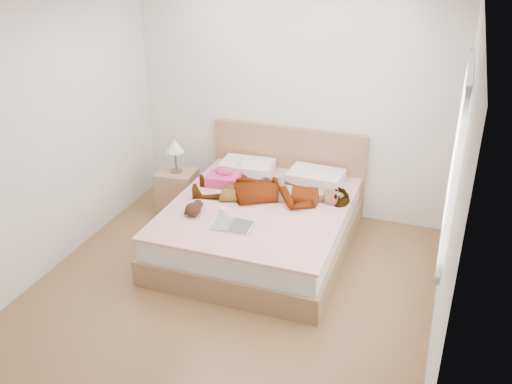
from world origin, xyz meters
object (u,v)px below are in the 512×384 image
coffee_mug (223,212)px  phone (240,160)px  towel (223,177)px  nightstand (178,188)px  bed (262,221)px  plush_toy (194,208)px  woman (272,188)px  magazine (231,226)px

coffee_mug → phone: bearing=100.9°
towel → nightstand: size_ratio=0.41×
bed → plush_toy: 0.79m
woman → phone: 0.64m
magazine → nightstand: (-1.07, 0.97, -0.22)m
bed → nightstand: (-1.17, 0.37, 0.02)m
phone → magazine: bearing=-83.6°
bed → coffee_mug: bearing=-121.4°
bed → magazine: bed is taller
towel → plush_toy: 0.76m
woman → coffee_mug: bearing=-41.4°
woman → plush_toy: woman is taller
woman → phone: woman is taller
towel → magazine: bearing=-63.0°
phone → towel: 0.29m
towel → woman: bearing=-13.8°
towel → magazine: 0.96m
magazine → towel: bearing=117.0°
woman → nightstand: size_ratio=1.79×
coffee_mug → woman: bearing=59.0°
woman → magazine: bearing=-23.5°
woman → towel: woman is taller
phone → bed: size_ratio=0.05×
magazine → coffee_mug: 0.24m
woman → magazine: (-0.17, -0.71, -0.10)m
phone → magazine: 1.17m
coffee_mug → plush_toy: 0.29m
phone → towel: bearing=-122.3°
bed → magazine: (-0.10, -0.59, 0.24)m
phone → coffee_mug: bearing=-89.4°
bed → coffee_mug: 0.56m
bed → magazine: 0.65m
plush_toy → coffee_mug: bearing=16.0°
woman → coffee_mug: woman is taller
nightstand → magazine: bearing=-42.2°
bed → plush_toy: bearing=-137.0°
towel → coffee_mug: bearing=-67.5°
magazine → nightstand: bearing=137.8°
woman → nightstand: nightstand is taller
towel → magazine: towel is taller
woman → towel: 0.62m
plush_toy → towel: bearing=90.3°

